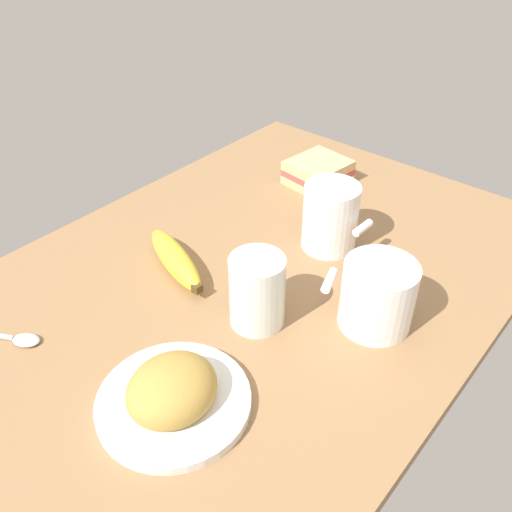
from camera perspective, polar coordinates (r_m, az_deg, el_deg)
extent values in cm
cube|color=#936D47|center=(81.93, 0.00, -2.24)|extent=(90.00, 64.00, 2.00)
cylinder|color=white|center=(64.48, -8.46, -14.63)|extent=(17.36, 17.36, 1.20)
ellipsoid|color=#B28C3F|center=(62.84, -8.64, -13.41)|extent=(10.51, 9.46, 6.16)
cylinder|color=white|center=(71.95, 12.41, -3.98)|extent=(9.44, 9.44, 9.24)
cylinder|color=black|center=(69.39, 12.85, -1.40)|extent=(8.31, 8.31, 0.40)
cylinder|color=white|center=(72.39, 7.51, -2.55)|extent=(4.41, 2.50, 1.20)
cylinder|color=white|center=(84.65, 7.66, 4.03)|extent=(8.39, 8.39, 10.47)
cylinder|color=tan|center=(82.21, 7.93, 6.80)|extent=(7.38, 7.38, 0.40)
cylinder|color=white|center=(81.93, 10.93, 2.86)|extent=(3.80, 1.30, 1.20)
cube|color=#DBB77A|center=(103.78, 6.34, 7.88)|extent=(11.20, 10.32, 1.60)
cube|color=#C14C4C|center=(103.12, 6.39, 8.56)|extent=(11.20, 10.32, 1.20)
cube|color=#DBB77A|center=(102.47, 6.45, 9.25)|extent=(11.20, 10.32, 1.60)
cylinder|color=silver|center=(70.34, 0.11, -3.64)|extent=(7.19, 7.19, 9.96)
cylinder|color=white|center=(71.32, 0.11, -4.55)|extent=(6.47, 6.47, 6.98)
ellipsoid|color=yellow|center=(81.65, -8.32, -0.30)|extent=(9.05, 16.32, 3.73)
cube|color=#4C3819|center=(76.04, -6.09, -3.32)|extent=(1.20, 1.20, 1.20)
ellipsoid|color=silver|center=(76.18, -22.58, -7.99)|extent=(3.80, 4.30, 0.80)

